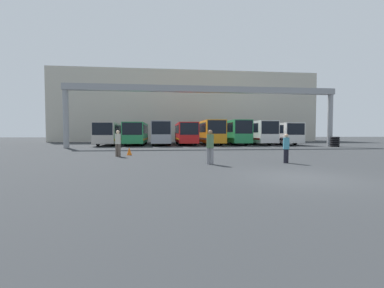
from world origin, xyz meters
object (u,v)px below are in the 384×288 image
(bus_slot_5, at_px, (233,131))
(bus_slot_3, at_px, (185,132))
(bus_slot_0, at_px, (112,133))
(bus_slot_6, at_px, (253,132))
(bus_slot_2, at_px, (161,132))
(pedestrian_near_right, at_px, (118,143))
(tire_stack, at_px, (335,142))
(bus_slot_1, at_px, (136,132))
(pedestrian_near_left, at_px, (286,148))
(bus_slot_4, at_px, (209,131))
(bus_slot_7, at_px, (278,132))
(traffic_cone, at_px, (129,151))
(pedestrian_far_center, at_px, (210,146))

(bus_slot_5, bearing_deg, bus_slot_3, 175.77)
(bus_slot_0, bearing_deg, bus_slot_6, 1.70)
(bus_slot_2, relative_size, bus_slot_6, 0.93)
(bus_slot_2, bearing_deg, bus_slot_6, 1.92)
(bus_slot_3, bearing_deg, bus_slot_5, -4.23)
(pedestrian_near_right, bearing_deg, bus_slot_0, -62.51)
(pedestrian_near_right, relative_size, tire_stack, 1.52)
(bus_slot_1, distance_m, bus_slot_5, 13.71)
(bus_slot_5, bearing_deg, bus_slot_0, 178.56)
(pedestrian_near_left, bearing_deg, bus_slot_4, 60.68)
(bus_slot_7, bearing_deg, tire_stack, -65.70)
(bus_slot_0, relative_size, pedestrian_near_right, 6.11)
(bus_slot_1, bearing_deg, pedestrian_near_right, -88.27)
(bus_slot_4, xyz_separation_m, tire_stack, (13.83, -8.17, -1.32))
(bus_slot_3, height_order, traffic_cone, bus_slot_3)
(bus_slot_0, distance_m, bus_slot_3, 10.28)
(pedestrian_far_center, bearing_deg, bus_slot_7, -102.15)
(bus_slot_7, relative_size, tire_stack, 8.87)
(bus_slot_7, bearing_deg, pedestrian_near_left, -113.92)
(bus_slot_6, relative_size, pedestrian_far_center, 6.91)
(pedestrian_near_left, bearing_deg, pedestrian_far_center, 151.68)
(bus_slot_1, distance_m, traffic_cone, 17.01)
(bus_slot_5, distance_m, traffic_cone, 21.20)
(bus_slot_1, xyz_separation_m, bus_slot_3, (6.85, 0.62, 0.01))
(bus_slot_0, relative_size, bus_slot_2, 0.97)
(bus_slot_7, xyz_separation_m, tire_stack, (3.55, -7.86, -1.13))
(bus_slot_4, bearing_deg, bus_slot_1, -176.56)
(pedestrian_far_center, bearing_deg, bus_slot_6, -94.89)
(pedestrian_near_right, height_order, pedestrian_near_left, pedestrian_near_right)
(bus_slot_5, relative_size, pedestrian_near_right, 5.64)
(bus_slot_2, distance_m, traffic_cone, 17.81)
(bus_slot_2, bearing_deg, bus_slot_4, -0.65)
(bus_slot_2, distance_m, pedestrian_near_left, 24.61)
(bus_slot_5, height_order, traffic_cone, bus_slot_5)
(bus_slot_5, bearing_deg, pedestrian_near_right, -126.09)
(pedestrian_far_center, bearing_deg, bus_slot_1, -55.51)
(bus_slot_1, relative_size, bus_slot_5, 0.98)
(bus_slot_1, relative_size, bus_slot_7, 0.94)
(bus_slot_6, height_order, bus_slot_7, bus_slot_6)
(bus_slot_1, relative_size, pedestrian_near_right, 5.51)
(bus_slot_1, relative_size, pedestrian_far_center, 5.62)
(bus_slot_3, xyz_separation_m, pedestrian_near_left, (3.39, -23.56, -0.90))
(bus_slot_6, relative_size, pedestrian_near_left, 7.82)
(bus_slot_5, distance_m, bus_slot_6, 3.58)
(bus_slot_2, relative_size, bus_slot_5, 1.11)
(bus_slot_7, xyz_separation_m, traffic_cone, (-19.39, -17.21, -1.44))
(bus_slot_2, bearing_deg, bus_slot_7, -1.30)
(bus_slot_6, height_order, pedestrian_near_right, bus_slot_6)
(bus_slot_0, height_order, bus_slot_4, bus_slot_4)
(bus_slot_5, height_order, bus_slot_7, bus_slot_5)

